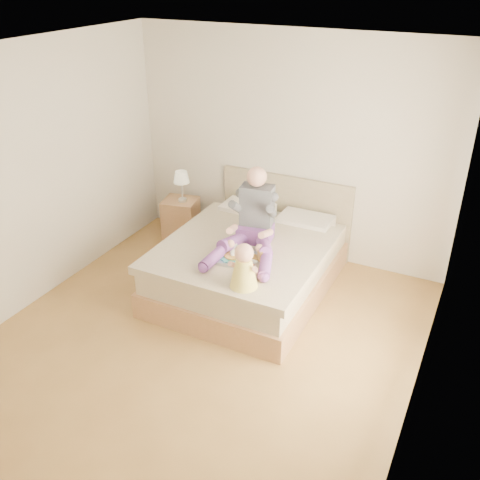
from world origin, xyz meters
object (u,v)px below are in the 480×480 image
at_px(bed, 252,261).
at_px(adult, 252,224).
at_px(nightstand, 181,218).
at_px(baby, 244,269).
at_px(tray, 242,258).

bearing_deg(bed, adult, -64.32).
height_order(nightstand, baby, baby).
bearing_deg(nightstand, baby, -54.55).
height_order(bed, tray, bed).
relative_size(adult, baby, 2.44).
distance_m(bed, nightstand, 1.54).
height_order(nightstand, tray, tray).
height_order(tray, baby, baby).
distance_m(bed, tray, 0.60).
relative_size(tray, baby, 1.08).
xyz_separation_m(nightstand, tray, (1.49, -1.18, 0.38)).
relative_size(bed, baby, 4.89).
distance_m(tray, baby, 0.50).
xyz_separation_m(bed, tray, (0.11, -0.49, 0.32)).
bearing_deg(bed, nightstand, 153.38).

